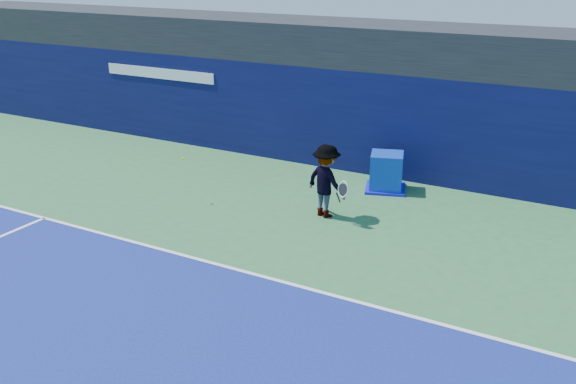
# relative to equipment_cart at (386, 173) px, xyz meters

# --- Properties ---
(ground) EXTENTS (80.00, 80.00, 0.00)m
(ground) POSITION_rel_equipment_cart_xyz_m (-1.60, -9.07, -0.47)
(ground) COLOR #2F683A
(ground) RESTS_ON ground
(baseline) EXTENTS (24.00, 0.10, 0.01)m
(baseline) POSITION_rel_equipment_cart_xyz_m (-1.60, -6.07, -0.46)
(baseline) COLOR white
(baseline) RESTS_ON ground
(stadium_band) EXTENTS (36.00, 3.00, 1.20)m
(stadium_band) POSITION_rel_equipment_cart_xyz_m (-1.60, 2.43, 3.13)
(stadium_band) COLOR black
(stadium_band) RESTS_ON back_wall_assembly
(back_wall_assembly) EXTENTS (36.00, 1.03, 3.00)m
(back_wall_assembly) POSITION_rel_equipment_cart_xyz_m (-1.60, 1.43, 1.03)
(back_wall_assembly) COLOR #0A0C38
(back_wall_assembly) RESTS_ON ground
(equipment_cart) EXTENTS (1.36, 1.36, 1.03)m
(equipment_cart) POSITION_rel_equipment_cart_xyz_m (0.00, 0.00, 0.00)
(equipment_cart) COLOR #0C2EA9
(equipment_cart) RESTS_ON ground
(tennis_player) EXTENTS (1.43, 1.02, 1.83)m
(tennis_player) POSITION_rel_equipment_cart_xyz_m (-0.61, -2.53, 0.44)
(tennis_player) COLOR silver
(tennis_player) RESTS_ON ground
(tennis_ball) EXTENTS (0.07, 0.07, 0.07)m
(tennis_ball) POSITION_rel_equipment_cart_xyz_m (-4.29, -3.42, 0.70)
(tennis_ball) COLOR #A7CF17
(tennis_ball) RESTS_ON ground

